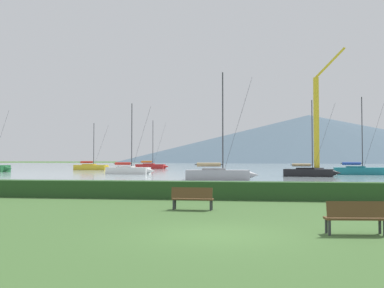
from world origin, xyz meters
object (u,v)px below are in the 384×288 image
park_bench_near_path (192,197)px  park_bench_under_tree (356,216)px  sailboat_slip_7 (91,167)px  sailboat_slip_2 (359,170)px  sailboat_slip_0 (218,174)px  sailboat_slip_5 (151,166)px  sailboat_slip_6 (309,172)px  dock_crane (317,130)px  sailboat_slip_1 (129,170)px

park_bench_near_path → park_bench_under_tree: same height
sailboat_slip_7 → park_bench_under_tree: size_ratio=5.62×
sailboat_slip_2 → sailboat_slip_0: bearing=-130.1°
sailboat_slip_2 → sailboat_slip_5: sailboat_slip_5 is taller
sailboat_slip_6 → sailboat_slip_7: 49.07m
sailboat_slip_0 → sailboat_slip_5: (-20.15, 53.16, 0.01)m
sailboat_slip_2 → dock_crane: (-4.30, 9.48, 6.31)m
sailboat_slip_5 → sailboat_slip_7: sailboat_slip_5 is taller
sailboat_slip_0 → sailboat_slip_1: 21.83m
sailboat_slip_1 → dock_crane: 31.16m
sailboat_slip_1 → park_bench_near_path: size_ratio=5.91×
sailboat_slip_1 → park_bench_under_tree: sailboat_slip_1 is taller
sailboat_slip_7 → sailboat_slip_0: bearing=-52.3°
sailboat_slip_0 → park_bench_near_path: sailboat_slip_0 is taller
sailboat_slip_7 → park_bench_under_tree: 80.35m
park_bench_near_path → dock_crane: (12.73, 54.74, 6.42)m
sailboat_slip_2 → sailboat_slip_6: (-7.70, -7.42, -0.06)m
sailboat_slip_2 → dock_crane: 12.17m
sailboat_slip_0 → sailboat_slip_6: 14.87m
sailboat_slip_1 → park_bench_near_path: bearing=-62.5°
sailboat_slip_1 → sailboat_slip_5: size_ratio=0.92×
sailboat_slip_6 → sailboat_slip_0: bearing=-123.4°
sailboat_slip_1 → sailboat_slip_2: bearing=10.6°
sailboat_slip_0 → sailboat_slip_2: (18.18, 17.96, -0.01)m
sailboat_slip_1 → sailboat_slip_5: (-5.64, 36.85, 0.04)m
sailboat_slip_2 → sailboat_slip_7: sailboat_slip_2 is taller
sailboat_slip_2 → park_bench_under_tree: sailboat_slip_2 is taller
sailboat_slip_5 → dock_crane: 43.12m
sailboat_slip_7 → park_bench_under_tree: (35.77, -71.95, -0.11)m
sailboat_slip_5 → sailboat_slip_2: bearing=-40.1°
sailboat_slip_1 → park_bench_under_tree: (21.06, -48.88, -0.09)m
sailboat_slip_7 → park_bench_near_path: 73.26m
dock_crane → sailboat_slip_7: bearing=164.5°
sailboat_slip_7 → park_bench_near_path: sailboat_slip_7 is taller
sailboat_slip_6 → park_bench_under_tree: bearing=-83.8°
sailboat_slip_0 → dock_crane: dock_crane is taller
sailboat_slip_5 → sailboat_slip_1: bearing=-78.9°
sailboat_slip_2 → dock_crane: bearing=119.6°
sailboat_slip_0 → sailboat_slip_5: size_ratio=1.01×
sailboat_slip_1 → sailboat_slip_2: (32.70, 1.66, 0.02)m
park_bench_near_path → sailboat_slip_5: bearing=107.7°
dock_crane → sailboat_slip_0: bearing=-116.8°
sailboat_slip_1 → sailboat_slip_6: size_ratio=1.08×
sailboat_slip_7 → sailboat_slip_2: bearing=-23.2°
sailboat_slip_6 → sailboat_slip_5: bearing=137.2°
sailboat_slip_2 → dock_crane: size_ratio=0.53×
sailboat_slip_2 → park_bench_near_path: bearing=-105.4°
sailboat_slip_0 → sailboat_slip_2: 25.56m
sailboat_slip_7 → park_bench_near_path: (30.39, -66.66, -0.11)m
park_bench_near_path → sailboat_slip_0: bearing=95.3°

